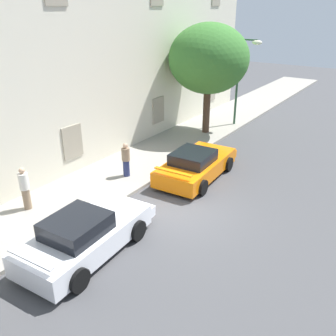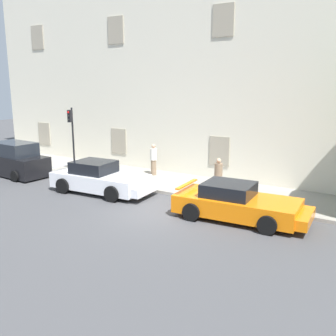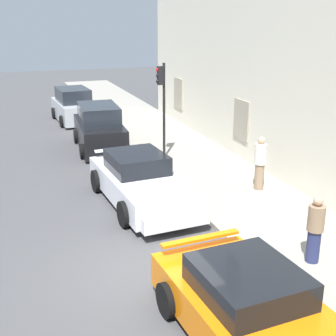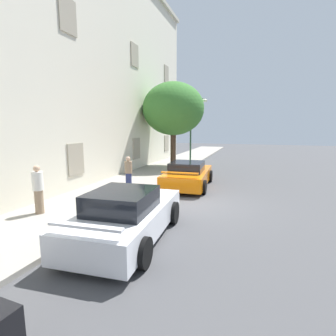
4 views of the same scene
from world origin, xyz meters
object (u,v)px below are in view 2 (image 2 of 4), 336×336
(hatchback_distant, at_px, (16,161))
(pedestrian_admiring, at_px, (218,175))
(sportscar_red_lead, at_px, (103,179))
(pedestrian_strolling, at_px, (153,159))
(sportscar_yellow_flank, at_px, (241,204))
(traffic_light, at_px, (72,128))

(hatchback_distant, height_order, pedestrian_admiring, hatchback_distant)
(sportscar_red_lead, xyz_separation_m, pedestrian_strolling, (0.37, 3.68, 0.36))
(sportscar_red_lead, bearing_deg, pedestrian_strolling, 84.22)
(hatchback_distant, bearing_deg, sportscar_red_lead, -0.30)
(sportscar_red_lead, xyz_separation_m, hatchback_distant, (-6.31, 0.03, 0.19))
(sportscar_yellow_flank, distance_m, pedestrian_admiring, 3.26)
(sportscar_red_lead, height_order, pedestrian_strolling, pedestrian_strolling)
(sportscar_red_lead, distance_m, traffic_light, 4.73)
(pedestrian_strolling, bearing_deg, sportscar_red_lead, -95.78)
(sportscar_yellow_flank, relative_size, hatchback_distant, 1.23)
(hatchback_distant, bearing_deg, pedestrian_strolling, 28.63)
(sportscar_red_lead, distance_m, pedestrian_strolling, 3.72)
(sportscar_red_lead, relative_size, pedestrian_strolling, 2.96)
(hatchback_distant, distance_m, pedestrian_admiring, 11.30)
(pedestrian_admiring, bearing_deg, pedestrian_strolling, 164.65)
(pedestrian_strolling, bearing_deg, sportscar_yellow_flank, -29.99)
(traffic_light, bearing_deg, hatchback_distant, -142.15)
(traffic_light, relative_size, pedestrian_strolling, 2.11)
(hatchback_distant, relative_size, traffic_light, 1.15)
(traffic_light, bearing_deg, sportscar_red_lead, -26.76)
(pedestrian_strolling, bearing_deg, hatchback_distant, -151.37)
(hatchback_distant, xyz_separation_m, pedestrian_strolling, (6.68, 3.65, 0.17))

